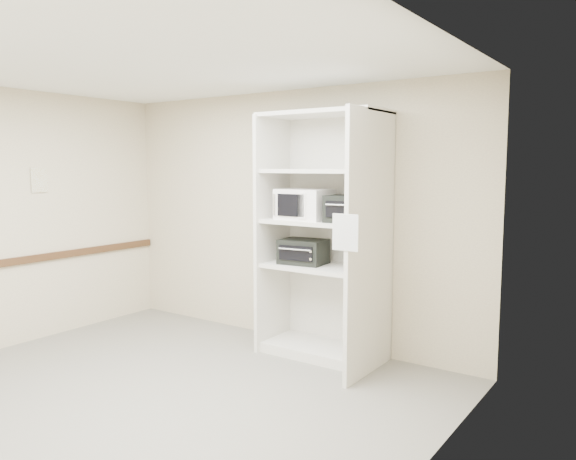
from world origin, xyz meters
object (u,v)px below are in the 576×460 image
Objects in this scene: shelving_unit at (327,245)px; toaster_oven_upper at (351,209)px; toaster_oven_lower at (303,252)px; microwave at (305,204)px.

shelving_unit is 0.47m from toaster_oven_upper.
toaster_oven_lower is (-0.54, 0.02, -0.45)m from toaster_oven_upper.
toaster_oven_upper is at bearing -8.33° from toaster_oven_lower.
toaster_oven_lower is at bearing -173.57° from shelving_unit.
microwave is (-0.23, -0.04, 0.39)m from shelving_unit.
toaster_oven_upper is at bearing -8.96° from shelving_unit.
toaster_oven_upper is (0.29, -0.05, 0.37)m from shelving_unit.
toaster_oven_lower is (-0.02, 0.01, -0.48)m from microwave.
toaster_oven_upper is 1.00× the size of toaster_oven_lower.
toaster_oven_upper is (0.52, -0.00, -0.02)m from microwave.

